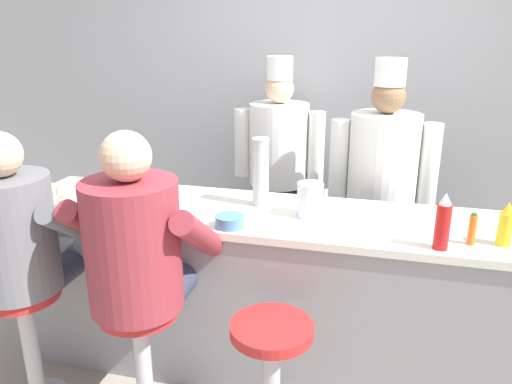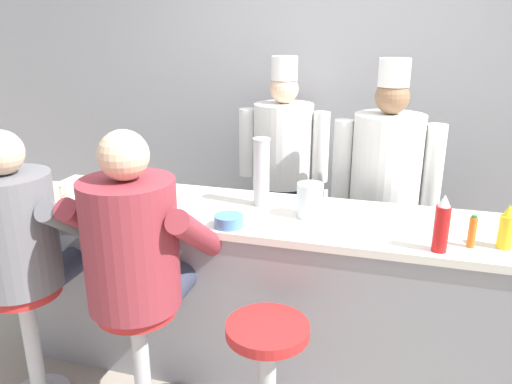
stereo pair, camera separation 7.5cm
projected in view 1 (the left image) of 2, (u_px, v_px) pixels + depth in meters
The scene contains 15 objects.
wall_back at pixel (314, 102), 3.86m from camera, with size 10.00×0.06×2.70m.
diner_counter at pixel (272, 292), 2.82m from camera, with size 2.93×0.67×0.96m.
ketchup_bottle_red at pixel (443, 223), 2.20m from camera, with size 0.07×0.07×0.26m.
mustard_bottle_yellow at pixel (506, 225), 2.24m from camera, with size 0.07×0.07×0.21m.
hot_sauce_bottle_orange at pixel (472, 229), 2.26m from camera, with size 0.04×0.04×0.15m.
water_pitcher_clear at pixel (310, 200), 2.59m from camera, with size 0.16×0.14×0.18m.
breakfast_plate at pixel (96, 201), 2.80m from camera, with size 0.27×0.27×0.05m.
cereal_bowl at pixel (230, 221), 2.47m from camera, with size 0.15×0.15×0.06m.
coffee_mug_tan at pixel (51, 193), 2.82m from camera, with size 0.13×0.08×0.10m.
cup_stack_steel at pixel (261, 172), 2.72m from camera, with size 0.10×0.10×0.38m.
diner_seated_grey at pixel (19, 242), 2.42m from camera, with size 0.62×0.61×1.46m.
diner_seated_maroon at pixel (138, 253), 2.27m from camera, with size 0.65×0.64×1.50m.
empty_stool_round at pixel (271, 368), 2.23m from camera, with size 0.37×0.37×0.68m.
cook_in_whites_near at pixel (278, 164), 3.69m from camera, with size 0.67×0.43×1.71m.
cook_in_whites_far at pixel (381, 184), 3.19m from camera, with size 0.68×0.43×1.73m.
Camera 1 is at (0.53, -2.11, 1.90)m, focal length 35.00 mm.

